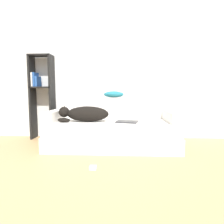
# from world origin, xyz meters

# --- Properties ---
(ground_plane) EXTENTS (20.00, 20.00, 0.00)m
(ground_plane) POSITION_xyz_m (0.00, 0.00, 0.00)
(ground_plane) COLOR tan
(wall_back) EXTENTS (7.25, 0.06, 2.70)m
(wall_back) POSITION_xyz_m (0.00, 2.34, 1.35)
(wall_back) COLOR white
(wall_back) RESTS_ON ground_plane
(couch) EXTENTS (1.97, 0.96, 0.40)m
(couch) POSITION_xyz_m (0.25, 1.69, 0.20)
(couch) COLOR silver
(couch) RESTS_ON ground_plane
(couch_backrest) EXTENTS (1.93, 0.15, 0.35)m
(couch_backrest) POSITION_xyz_m (0.25, 2.09, 0.58)
(couch_backrest) COLOR silver
(couch_backrest) RESTS_ON couch
(couch_arm_left) EXTENTS (0.15, 0.77, 0.16)m
(couch_arm_left) POSITION_xyz_m (-0.66, 1.68, 0.48)
(couch_arm_left) COLOR silver
(couch_arm_left) RESTS_ON couch
(couch_arm_right) EXTENTS (0.15, 0.77, 0.16)m
(couch_arm_right) POSITION_xyz_m (1.16, 1.68, 0.48)
(couch_arm_right) COLOR silver
(couch_arm_right) RESTS_ON couch
(dog) EXTENTS (0.77, 0.25, 0.24)m
(dog) POSITION_xyz_m (-0.17, 1.59, 0.52)
(dog) COLOR black
(dog) RESTS_ON couch
(laptop) EXTENTS (0.36, 0.30, 0.02)m
(laptop) POSITION_xyz_m (0.48, 1.57, 0.41)
(laptop) COLOR #2D2D30
(laptop) RESTS_ON couch
(throw_pillow) EXTENTS (0.34, 0.21, 0.11)m
(throw_pillow) POSITION_xyz_m (0.25, 2.09, 0.81)
(throw_pillow) COLOR teal
(throw_pillow) RESTS_ON couch_backrest
(bookshelf) EXTENTS (0.40, 0.26, 1.51)m
(bookshelf) POSITION_xyz_m (-1.06, 2.16, 0.85)
(bookshelf) COLOR black
(bookshelf) RESTS_ON ground_plane
(power_adapter) EXTENTS (0.08, 0.08, 0.03)m
(power_adapter) POSITION_xyz_m (0.08, 0.74, 0.02)
(power_adapter) COLOR silver
(power_adapter) RESTS_ON ground_plane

